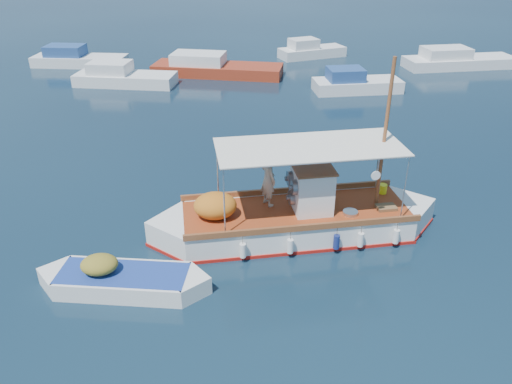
{
  "coord_description": "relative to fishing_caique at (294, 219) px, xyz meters",
  "views": [
    {
      "loc": [
        -1.89,
        -15.57,
        9.94
      ],
      "look_at": [
        -0.82,
        0.0,
        1.61
      ],
      "focal_mm": 35.0,
      "sensor_mm": 36.0,
      "label": 1
    }
  ],
  "objects": [
    {
      "name": "bg_boat_n",
      "position": [
        -3.05,
        22.3,
        -0.09
      ],
      "size": [
        10.04,
        4.91,
        1.8
      ],
      "rotation": [
        0.0,
        0.0,
        -0.23
      ],
      "color": "maroon",
      "rests_on": "ground"
    },
    {
      "name": "bg_boat_ne",
      "position": [
        6.52,
        17.39,
        -0.09
      ],
      "size": [
        5.98,
        2.56,
        1.8
      ],
      "rotation": [
        0.0,
        0.0,
        0.06
      ],
      "color": "silver",
      "rests_on": "ground"
    },
    {
      "name": "bg_boat_e",
      "position": [
        16.17,
        23.25,
        -0.09
      ],
      "size": [
        8.97,
        3.36,
        1.8
      ],
      "rotation": [
        0.0,
        0.0,
        0.09
      ],
      "color": "silver",
      "rests_on": "ground"
    },
    {
      "name": "bg_boat_nw",
      "position": [
        -9.45,
        20.1,
        -0.09
      ],
      "size": [
        7.31,
        3.67,
        1.8
      ],
      "rotation": [
        0.0,
        0.0,
        -0.19
      ],
      "color": "silver",
      "rests_on": "ground"
    },
    {
      "name": "bg_boat_far_w",
      "position": [
        -14.01,
        25.9,
        -0.09
      ],
      "size": [
        7.62,
        3.36,
        1.8
      ],
      "rotation": [
        0.0,
        0.0,
        -0.15
      ],
      "color": "silver",
      "rests_on": "ground"
    },
    {
      "name": "ground",
      "position": [
        -0.54,
        0.27,
        -0.58
      ],
      "size": [
        160.0,
        160.0,
        0.0
      ],
      "primitive_type": "plane",
      "color": "black",
      "rests_on": "ground"
    },
    {
      "name": "bg_boat_far_n",
      "position": [
        5.17,
        27.54,
        -0.09
      ],
      "size": [
        6.01,
        3.69,
        1.8
      ],
      "rotation": [
        0.0,
        0.0,
        0.32
      ],
      "color": "silver",
      "rests_on": "ground"
    },
    {
      "name": "fishing_caique",
      "position": [
        0.0,
        0.0,
        0.0
      ],
      "size": [
        10.65,
        3.56,
        6.52
      ],
      "rotation": [
        0.0,
        0.0,
        0.09
      ],
      "color": "white",
      "rests_on": "ground"
    },
    {
      "name": "dinghy",
      "position": [
        -5.71,
        -2.81,
        -0.3
      ],
      "size": [
        5.43,
        2.13,
        1.34
      ],
      "rotation": [
        0.0,
        0.0,
        -0.15
      ],
      "color": "white",
      "rests_on": "ground"
    }
  ]
}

